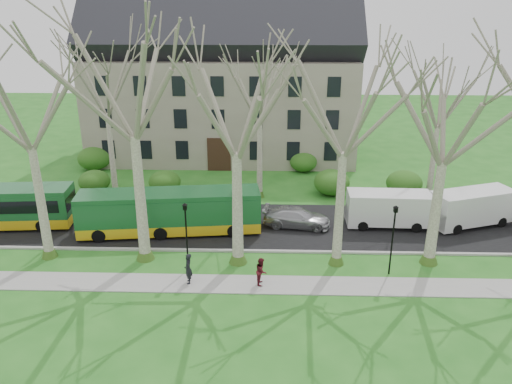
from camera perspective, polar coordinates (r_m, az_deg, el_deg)
ground at (r=31.19m, az=3.62°, el=-8.21°), size 120.00×120.00×0.00m
sidewalk at (r=29.02m, az=3.77°, el=-10.56°), size 70.00×2.00×0.06m
road at (r=36.07m, az=3.37°, el=-3.90°), size 80.00×8.00×0.06m
curb at (r=32.47m, az=3.55°, el=-6.81°), size 80.00×0.25×0.14m
building at (r=51.93m, az=-3.76°, el=13.08°), size 26.50×12.20×16.00m
tree_row_verge at (r=28.73m, az=3.92°, el=4.37°), size 49.00×7.00×14.00m
tree_row_far at (r=39.30m, az=1.40°, el=7.47°), size 33.00×7.00×12.00m
lamp_row at (r=29.11m, az=3.79°, el=-4.74°), size 36.22×0.22×4.30m
hedges at (r=43.73m, az=-3.00°, el=2.03°), size 30.60×8.60×2.00m
bus_follow at (r=34.93m, az=-9.79°, el=-2.22°), size 12.60×4.02×3.09m
sedan at (r=35.75m, az=4.69°, el=-2.90°), size 4.98×2.57×1.38m
van_a at (r=36.69m, az=14.87°, el=-1.96°), size 5.85×2.27×2.53m
van_b at (r=38.79m, az=23.44°, el=-1.72°), size 6.33×4.02×2.60m
pedestrian_a at (r=28.92m, az=-7.75°, el=-8.67°), size 0.54×0.73×1.82m
pedestrian_b at (r=28.63m, az=0.62°, el=-9.02°), size 0.67×0.83×1.63m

